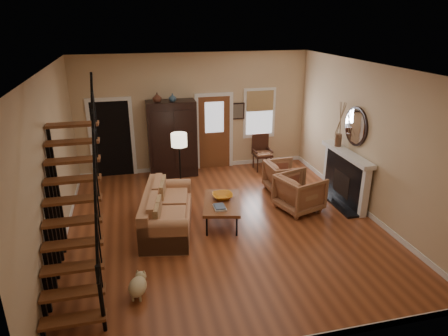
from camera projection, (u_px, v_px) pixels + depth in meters
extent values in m
plane|color=brown|center=(224.00, 225.00, 8.59)|extent=(7.00, 7.00, 0.00)
plane|color=white|center=(224.00, 68.00, 7.41)|extent=(7.00, 7.00, 0.00)
cube|color=#D0B185|center=(195.00, 113.00, 11.17)|extent=(6.50, 0.04, 3.30)
cube|color=#D0B185|center=(51.00, 165.00, 7.29)|extent=(0.04, 7.00, 3.30)
cube|color=#D0B185|center=(368.00, 141.00, 8.71)|extent=(0.04, 7.00, 3.30)
cube|color=black|center=(112.00, 138.00, 11.02)|extent=(1.00, 0.36, 2.10)
cube|color=brown|center=(214.00, 133.00, 11.49)|extent=(0.90, 0.06, 2.10)
cube|color=silver|center=(259.00, 113.00, 11.60)|extent=(0.96, 0.06, 1.46)
cube|color=black|center=(346.00, 178.00, 9.52)|extent=(0.24, 1.60, 1.15)
cube|color=white|center=(347.00, 154.00, 9.28)|extent=(0.30, 1.95, 0.10)
cylinder|color=silver|center=(355.00, 126.00, 9.08)|extent=(0.05, 0.90, 0.90)
imported|color=#4C2619|center=(157.00, 97.00, 10.33)|extent=(0.24, 0.24, 0.25)
imported|color=#334C60|center=(172.00, 97.00, 10.43)|extent=(0.20, 0.20, 0.21)
imported|color=orange|center=(223.00, 196.00, 8.64)|extent=(0.45, 0.45, 0.11)
imported|color=brown|center=(299.00, 193.00, 9.12)|extent=(1.16, 1.14, 0.84)
imported|color=brown|center=(284.00, 177.00, 10.10)|extent=(0.89, 0.87, 0.78)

